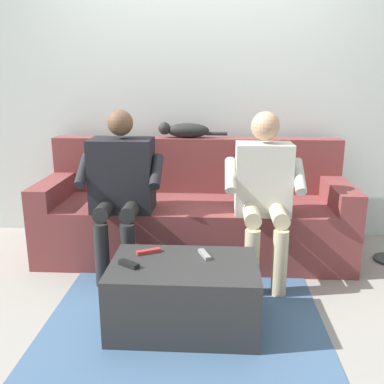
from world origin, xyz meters
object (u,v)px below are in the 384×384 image
(couch, at_px, (194,216))
(person_left_seated, at_px, (264,187))
(remote_red, at_px, (148,251))
(coffee_table, at_px, (184,295))
(person_right_seated, at_px, (121,181))
(remote_black, at_px, (129,264))
(remote_gray, at_px, (204,254))
(cat_on_backrest, at_px, (185,130))

(couch, height_order, person_left_seated, person_left_seated)
(remote_red, bearing_deg, coffee_table, -57.97)
(person_right_seated, height_order, remote_black, person_right_seated)
(coffee_table, relative_size, remote_gray, 6.00)
(coffee_table, height_order, person_right_seated, person_right_seated)
(person_left_seated, relative_size, remote_black, 9.32)
(cat_on_backrest, distance_m, remote_black, 1.52)
(couch, bearing_deg, remote_red, 77.01)
(coffee_table, bearing_deg, person_right_seated, -55.56)
(cat_on_backrest, relative_size, remote_gray, 4.13)
(cat_on_backrest, relative_size, remote_red, 3.99)
(coffee_table, distance_m, person_left_seated, 0.97)
(person_left_seated, relative_size, remote_gray, 8.44)
(couch, height_order, coffee_table, couch)
(remote_black, bearing_deg, remote_red, 100.46)
(person_right_seated, bearing_deg, coffee_table, 124.44)
(person_left_seated, bearing_deg, remote_black, 42.78)
(person_right_seated, xyz_separation_m, cat_on_backrest, (-0.41, -0.61, 0.29))
(remote_gray, bearing_deg, person_right_seated, -156.52)
(couch, bearing_deg, person_right_seated, 34.88)
(remote_black, distance_m, remote_gray, 0.44)
(person_right_seated, relative_size, remote_black, 9.36)
(person_left_seated, relative_size, remote_red, 8.15)
(person_left_seated, distance_m, cat_on_backrest, 0.94)
(remote_red, bearing_deg, couch, 49.87)
(remote_black, bearing_deg, cat_on_backrest, 115.64)
(person_right_seated, bearing_deg, couch, -145.12)
(coffee_table, bearing_deg, cat_on_backrest, -86.04)
(couch, relative_size, remote_black, 19.07)
(couch, relative_size, remote_red, 16.68)
(couch, relative_size, cat_on_backrest, 4.18)
(coffee_table, relative_size, person_left_seated, 0.71)
(remote_gray, bearing_deg, cat_on_backrest, 168.23)
(remote_gray, xyz_separation_m, remote_red, (0.33, -0.02, 0.00))
(coffee_table, distance_m, remote_red, 0.33)
(cat_on_backrest, relative_size, remote_black, 4.56)
(couch, distance_m, remote_gray, 0.98)
(coffee_table, height_order, remote_black, remote_black)
(person_left_seated, bearing_deg, remote_gray, 55.96)
(couch, distance_m, remote_black, 1.17)
(couch, xyz_separation_m, person_left_seated, (-0.50, 0.39, 0.35))
(coffee_table, xyz_separation_m, person_left_seated, (-0.50, -0.69, 0.47))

